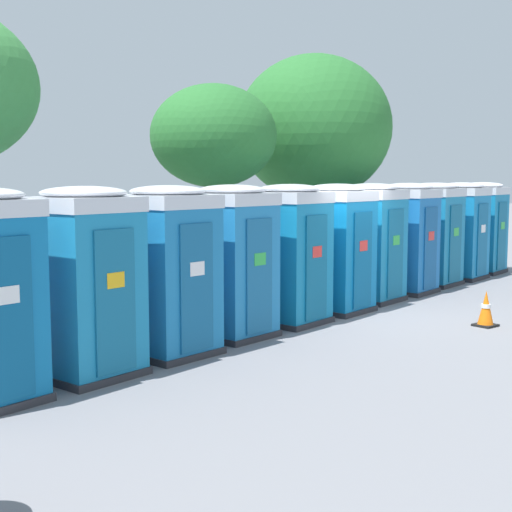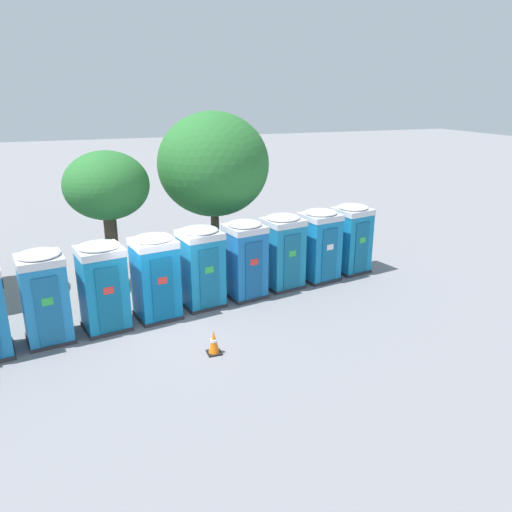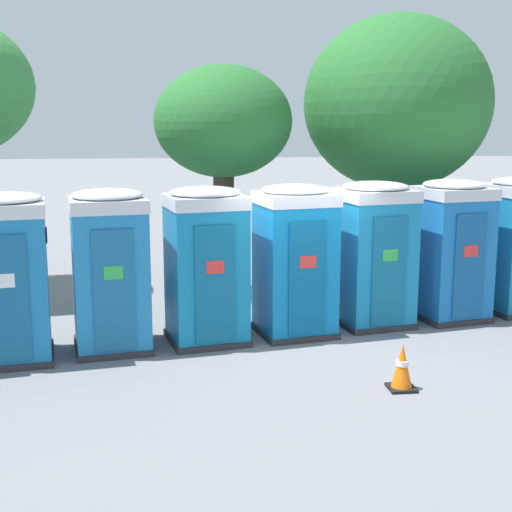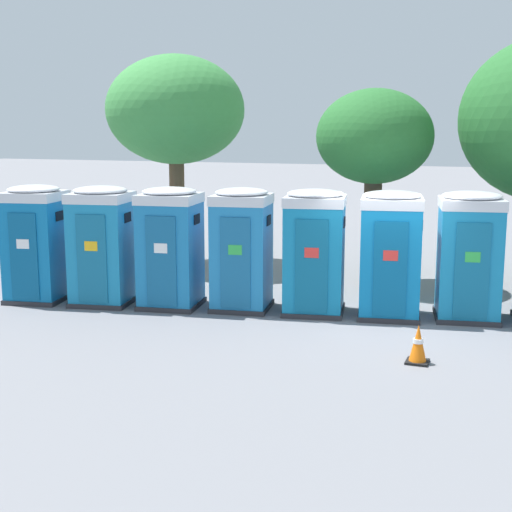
# 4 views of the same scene
# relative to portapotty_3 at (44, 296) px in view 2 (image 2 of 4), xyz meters

# --- Properties ---
(ground_plane) EXTENTS (120.00, 120.00, 0.00)m
(ground_plane) POSITION_rel_portapotty_3_xyz_m (3.05, 0.21, -1.28)
(ground_plane) COLOR slate
(portapotty_3) EXTENTS (1.34, 1.37, 2.54)m
(portapotty_3) POSITION_rel_portapotty_3_xyz_m (0.00, 0.00, 0.00)
(portapotty_3) COLOR #2D2D33
(portapotty_3) RESTS_ON ground
(portapotty_4) EXTENTS (1.42, 1.41, 2.54)m
(portapotty_4) POSITION_rel_portapotty_3_xyz_m (1.50, 0.22, -0.00)
(portapotty_4) COLOR #2D2D33
(portapotty_4) RESTS_ON ground
(portapotty_5) EXTENTS (1.41, 1.40, 2.54)m
(portapotty_5) POSITION_rel_portapotty_3_xyz_m (3.00, 0.46, -0.00)
(portapotty_5) COLOR #2D2D33
(portapotty_5) RESTS_ON ground
(portapotty_6) EXTENTS (1.42, 1.40, 2.54)m
(portapotty_6) POSITION_rel_portapotty_3_xyz_m (4.47, 0.85, -0.00)
(portapotty_6) COLOR #2D2D33
(portapotty_6) RESTS_ON ground
(portapotty_7) EXTENTS (1.38, 1.40, 2.54)m
(portapotty_7) POSITION_rel_portapotty_3_xyz_m (5.98, 1.06, 0.00)
(portapotty_7) COLOR #2D2D33
(portapotty_7) RESTS_ON ground
(portapotty_8) EXTENTS (1.42, 1.40, 2.54)m
(portapotty_8) POSITION_rel_portapotty_3_xyz_m (7.45, 1.40, -0.00)
(portapotty_8) COLOR #2D2D33
(portapotty_8) RESTS_ON ground
(portapotty_9) EXTENTS (1.43, 1.41, 2.54)m
(portapotty_9) POSITION_rel_portapotty_3_xyz_m (8.96, 1.61, -0.00)
(portapotty_9) COLOR #2D2D33
(portapotty_9) RESTS_ON ground
(portapotty_10) EXTENTS (1.38, 1.41, 2.54)m
(portapotty_10) POSITION_rel_portapotty_3_xyz_m (10.44, 1.94, 0.00)
(portapotty_10) COLOR #2D2D33
(portapotty_10) RESTS_ON ground
(street_tree_0) EXTENTS (2.73, 2.73, 4.66)m
(street_tree_0) POSITION_rel_portapotty_3_xyz_m (2.04, 3.24, 2.21)
(street_tree_0) COLOR #4C3826
(street_tree_0) RESTS_ON ground
(street_tree_1) EXTENTS (3.98, 3.98, 5.79)m
(street_tree_1) POSITION_rel_portapotty_3_xyz_m (5.83, 3.99, 2.64)
(street_tree_1) COLOR #4C3826
(street_tree_1) RESTS_ON ground
(traffic_cone) EXTENTS (0.36, 0.36, 0.64)m
(traffic_cone) POSITION_rel_portapotty_3_xyz_m (3.98, -2.27, -0.97)
(traffic_cone) COLOR black
(traffic_cone) RESTS_ON ground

